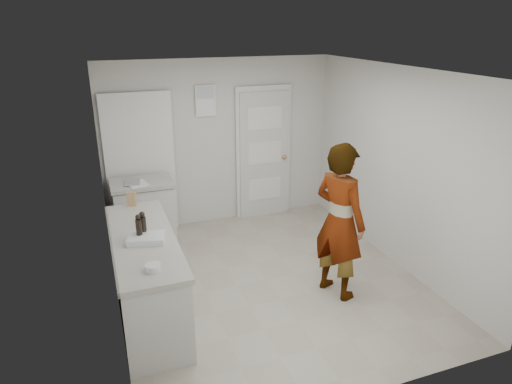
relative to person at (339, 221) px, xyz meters
name	(u,v)px	position (x,y,z in m)	size (l,w,h in m)	color
ground	(267,280)	(-0.66, 0.51, -0.90)	(4.00, 4.00, 0.00)	#A59D8B
room_shell	(210,159)	(-0.83, 2.46, 0.12)	(4.00, 4.00, 4.00)	beige
main_counter	(147,280)	(-2.11, 0.31, -0.48)	(0.64, 1.96, 0.93)	silver
side_counter	(144,215)	(-1.91, 2.06, -0.47)	(0.84, 0.61, 0.93)	silver
person	(339,221)	(0.00, 0.00, 0.00)	(0.66, 0.43, 1.80)	silver
cake_mix_box	(132,199)	(-2.12, 1.21, 0.11)	(0.10, 0.05, 0.17)	#A77F53
spice_jar	(140,221)	(-2.10, 0.63, 0.06)	(0.05, 0.05, 0.08)	tan
oil_cruet_a	(143,225)	(-2.09, 0.32, 0.15)	(0.07, 0.07, 0.28)	black
oil_cruet_b	(139,228)	(-2.14, 0.25, 0.16)	(0.06, 0.06, 0.28)	black
baking_dish	(146,239)	(-2.08, 0.20, 0.05)	(0.41, 0.33, 0.06)	silver
egg_bowl	(153,267)	(-2.10, -0.39, 0.05)	(0.14, 0.14, 0.05)	silver
papers	(137,184)	(-1.97, 1.98, 0.03)	(0.24, 0.31, 0.01)	white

